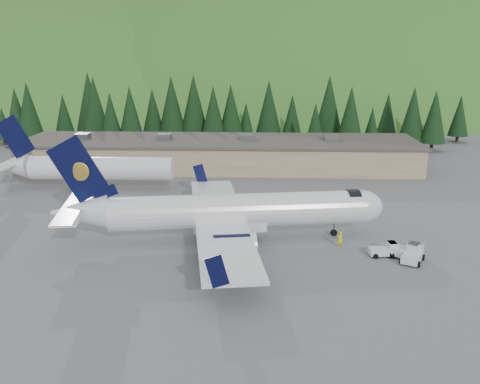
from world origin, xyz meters
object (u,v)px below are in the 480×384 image
object	(u,v)px
baggage_tug_a	(385,250)
baggage_tug_b	(406,251)
second_airliner	(83,167)
baggage_tug_c	(413,254)
terminal_building	(220,153)
airliner	(228,212)
ramp_worker	(340,240)

from	to	relation	value
baggage_tug_a	baggage_tug_b	bearing A→B (deg)	-21.19
second_airliner	baggage_tug_c	distance (m)	51.30
baggage_tug_a	terminal_building	size ratio (longest dim) A/B	0.04
airliner	second_airliner	distance (m)	32.56
airliner	baggage_tug_c	xyz separation A→B (m)	(19.31, -5.46, -2.52)
baggage_tug_c	terminal_building	distance (m)	49.47
baggage_tug_b	baggage_tug_c	bearing A→B (deg)	-19.01
baggage_tug_c	terminal_building	world-z (taller)	terminal_building
baggage_tug_b	ramp_worker	xyz separation A→B (m)	(-6.44, 2.73, 0.11)
baggage_tug_a	second_airliner	bearing A→B (deg)	141.94
baggage_tug_a	baggage_tug_b	xyz separation A→B (m)	(1.99, -0.57, 0.14)
baggage_tug_a	ramp_worker	xyz separation A→B (m)	(-4.44, 2.16, 0.25)
baggage_tug_c	baggage_tug_b	bearing A→B (deg)	64.05
ramp_worker	baggage_tug_a	bearing A→B (deg)	115.84
second_airliner	baggage_tug_b	bearing A→B (deg)	-32.26
baggage_tug_a	baggage_tug_c	xyz separation A→B (m)	(2.54, -1.30, 0.10)
airliner	second_airliner	bearing A→B (deg)	128.44
baggage_tug_b	terminal_building	xyz separation A→B (m)	(-22.70, 42.90, 1.80)
second_airliner	airliner	bearing A→B (deg)	-42.91
airliner	ramp_worker	bearing A→B (deg)	-17.88
second_airliner	baggage_tug_c	bearing A→B (deg)	-32.62
airliner	baggage_tug_a	world-z (taller)	airliner
baggage_tug_c	airliner	bearing A→B (deg)	101.55
baggage_tug_b	terminal_building	distance (m)	48.57
baggage_tug_b	baggage_tug_a	bearing A→B (deg)	-161.79
airliner	terminal_building	world-z (taller)	airliner
airliner	terminal_building	bearing A→B (deg)	87.23
second_airliner	baggage_tug_a	world-z (taller)	second_airliner
second_airliner	terminal_building	bearing A→B (deg)	38.78
second_airliner	ramp_worker	xyz separation A→B (m)	(36.18, -24.17, -2.39)
terminal_building	baggage_tug_b	bearing A→B (deg)	-62.11
airliner	baggage_tug_b	bearing A→B (deg)	-22.81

